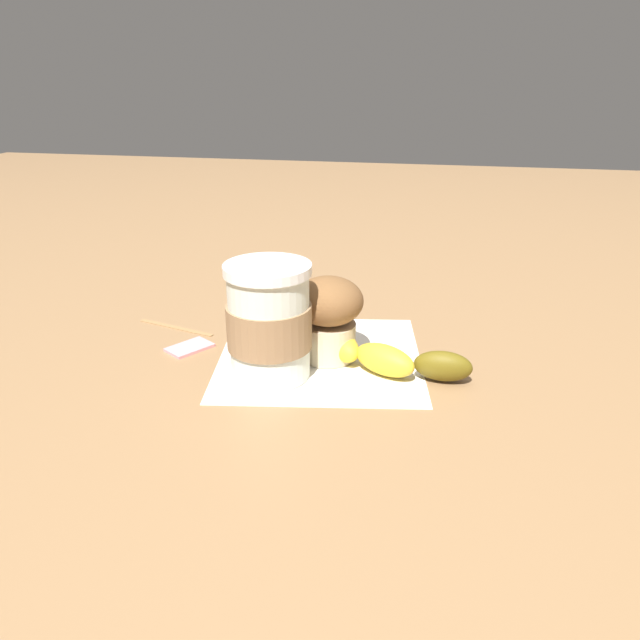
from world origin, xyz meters
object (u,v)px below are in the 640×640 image
object	(u,v)px
banana	(367,349)
sugar_packet	(189,346)
coffee_cup	(269,322)
muffin	(328,314)

from	to	relation	value
banana	sugar_packet	xyz separation A→B (m)	(-0.00, 0.21, -0.01)
coffee_cup	sugar_packet	world-z (taller)	coffee_cup
banana	muffin	bearing A→B (deg)	82.03
muffin	banana	distance (m)	0.06
sugar_packet	muffin	bearing A→B (deg)	-86.70
coffee_cup	sugar_packet	xyz separation A→B (m)	(0.05, 0.11, -0.06)
muffin	banana	xyz separation A→B (m)	(-0.01, -0.04, -0.04)
muffin	sugar_packet	distance (m)	0.17
sugar_packet	coffee_cup	bearing A→B (deg)	-112.52
muffin	banana	world-z (taller)	muffin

